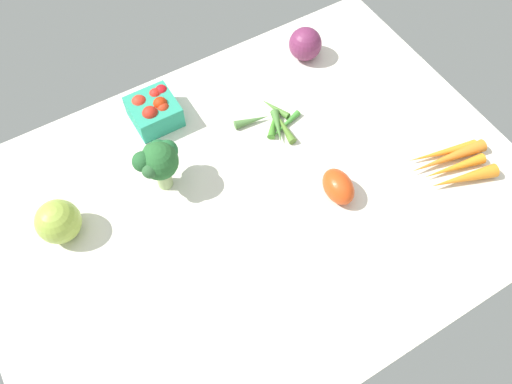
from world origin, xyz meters
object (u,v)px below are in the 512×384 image
object	(u,v)px
heirloom_tomato_green	(58,222)
roma_tomato	(338,187)
berry_basket	(154,109)
red_onion_center	(305,44)
broccoli_head	(158,160)
okra_pile	(274,122)
carrot_bunch	(452,165)

from	to	relation	value
heirloom_tomato_green	roma_tomato	distance (cm)	51.75
berry_basket	red_onion_center	world-z (taller)	red_onion_center
heirloom_tomato_green	broccoli_head	xyz separation A→B (cm)	(20.57, 0.39, 3.62)
broccoli_head	okra_pile	size ratio (longest dim) A/B	0.84
carrot_bunch	okra_pile	size ratio (longest dim) A/B	1.24
heirloom_tomato_green	red_onion_center	xyz separation A→B (cm)	(63.14, 14.92, -0.34)
broccoli_head	berry_basket	bearing A→B (deg)	70.53
okra_pile	berry_basket	bearing A→B (deg)	145.49
heirloom_tomato_green	okra_pile	distance (cm)	46.63
roma_tomato	carrot_bunch	bearing A→B (deg)	79.35
roma_tomato	broccoli_head	bearing A→B (deg)	-119.51
carrot_bunch	broccoli_head	bearing A→B (deg)	152.39
okra_pile	red_onion_center	size ratio (longest dim) A/B	1.85
okra_pile	roma_tomato	distance (cm)	20.73
carrot_bunch	berry_basket	bearing A→B (deg)	137.34
broccoli_head	carrot_bunch	bearing A→B (deg)	-27.61
heirloom_tomato_green	okra_pile	xyz separation A→B (cm)	(46.50, 1.42, -3.21)
berry_basket	roma_tomato	distance (cm)	41.18
broccoli_head	red_onion_center	size ratio (longest dim) A/B	1.56
berry_basket	okra_pile	distance (cm)	25.06
heirloom_tomato_green	carrot_bunch	bearing A→B (deg)	-20.10
carrot_bunch	roma_tomato	xyz separation A→B (cm)	(-23.00, 6.84, 1.43)
heirloom_tomato_green	roma_tomato	world-z (taller)	heirloom_tomato_green
berry_basket	okra_pile	bearing A→B (deg)	-34.51
carrot_bunch	berry_basket	world-z (taller)	berry_basket
berry_basket	broccoli_head	world-z (taller)	broccoli_head
okra_pile	roma_tomato	world-z (taller)	roma_tomato
heirloom_tomato_green	roma_tomato	xyz separation A→B (cm)	(48.05, -19.16, -1.38)
carrot_bunch	okra_pile	world-z (taller)	carrot_bunch
red_onion_center	carrot_bunch	bearing A→B (deg)	-79.05
carrot_bunch	broccoli_head	xyz separation A→B (cm)	(-50.49, 26.40, 6.43)
roma_tomato	red_onion_center	distance (cm)	37.28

